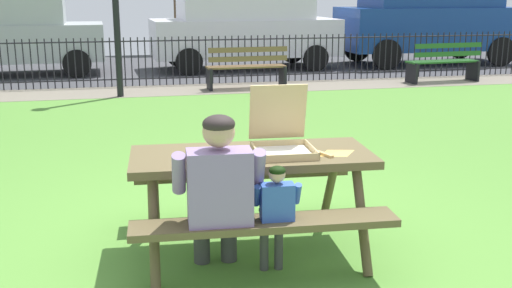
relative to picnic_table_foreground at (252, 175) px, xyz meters
The scene contains 14 objects.
ground 2.51m from the picnic_table_foreground, 88.92° to the left, with size 28.00×12.35×0.02m, color #599339.
cobblestone_walkway 7.93m from the picnic_table_foreground, 89.67° to the left, with size 28.00×1.40×0.01m, color gray.
street_asphalt 11.75m from the picnic_table_foreground, 89.78° to the left, with size 28.00×6.27×0.01m, color #424247.
picnic_table_foreground is the anchor object (origin of this frame).
pizza_box_open 0.37m from the picnic_table_foreground, ahead, with size 0.46×0.52×0.49m.
pizza_slice_on_table 0.65m from the picnic_table_foreground, 13.61° to the right, with size 0.30×0.25×0.02m.
adult_at_table 0.59m from the picnic_table_foreground, 124.27° to the right, with size 0.62×0.61×1.19m.
child_at_table 0.54m from the picnic_table_foreground, 84.28° to the right, with size 0.33×0.32×0.84m.
iron_fence_streetside 8.60m from the picnic_table_foreground, 89.70° to the left, with size 23.31×0.03×1.01m.
park_bench_center 7.92m from the picnic_table_foreground, 78.85° to the left, with size 1.61×0.51×0.85m.
park_bench_right 9.74m from the picnic_table_foreground, 52.89° to the left, with size 1.63×0.58×0.85m.
parked_car_left 11.43m from the picnic_table_foreground, 106.67° to the left, with size 3.97×1.96×1.98m.
parked_car_center 11.16m from the picnic_table_foreground, 79.00° to the left, with size 4.68×2.12×2.08m.
parked_car_right 13.08m from the picnic_table_foreground, 56.95° to the left, with size 4.72×2.11×2.46m.
Camera 1 is at (-0.96, -4.60, 1.96)m, focal length 43.10 mm.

